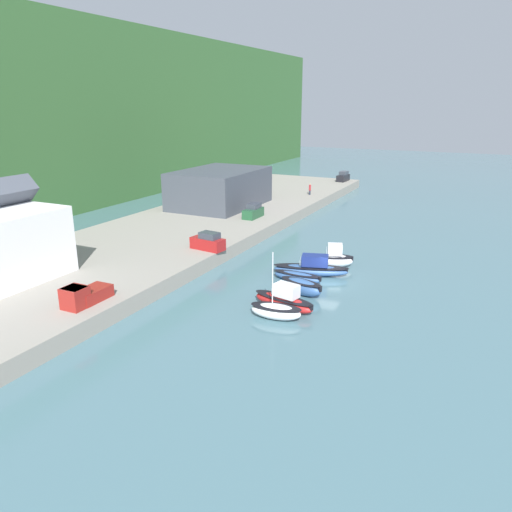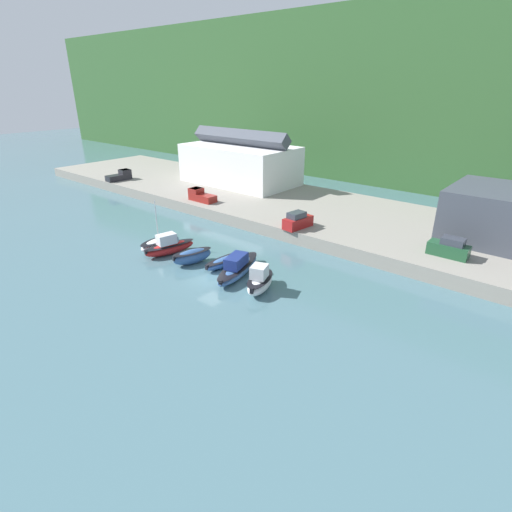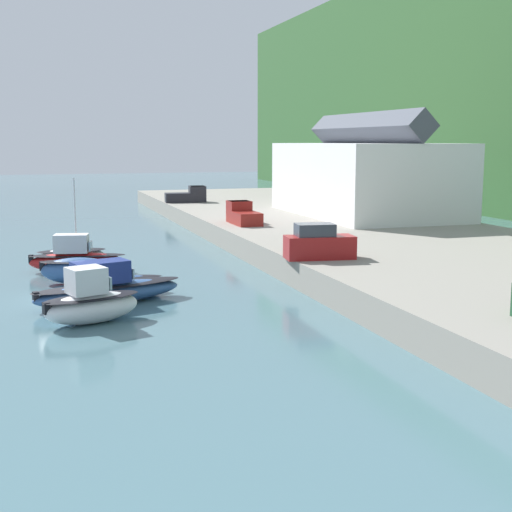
% 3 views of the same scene
% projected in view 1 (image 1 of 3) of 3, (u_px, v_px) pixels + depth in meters
% --- Properties ---
extents(ground_plane, '(320.00, 320.00, 0.00)m').
position_uv_depth(ground_plane, '(327.00, 283.00, 54.05)').
color(ground_plane, '#476B75').
extents(quay_promenade, '(127.85, 22.86, 1.68)m').
position_uv_depth(quay_promenade, '(142.00, 247.00, 64.33)').
color(quay_promenade, gray).
rests_on(quay_promenade, ground_plane).
extents(yacht_club_building, '(17.03, 11.72, 6.14)m').
position_uv_depth(yacht_club_building, '(220.00, 188.00, 84.82)').
color(yacht_club_building, '#3D424C').
rests_on(yacht_club_building, quay_promenade).
extents(moored_boat_0, '(2.46, 4.94, 6.26)m').
position_uv_depth(moored_boat_0, '(276.00, 311.00, 44.99)').
color(moored_boat_0, white).
rests_on(moored_boat_0, ground_plane).
extents(moored_boat_1, '(3.16, 6.75, 2.59)m').
position_uv_depth(moored_boat_1, '(284.00, 300.00, 46.91)').
color(moored_boat_1, red).
rests_on(moored_boat_1, ground_plane).
extents(moored_boat_2, '(2.89, 5.12, 1.66)m').
position_uv_depth(moored_boat_2, '(301.00, 287.00, 50.54)').
color(moored_boat_2, '#33568E').
rests_on(moored_boat_2, ground_plane).
extents(moored_boat_3, '(1.81, 5.65, 1.07)m').
position_uv_depth(moored_boat_3, '(298.00, 277.00, 54.31)').
color(moored_boat_3, '#33568E').
rests_on(moored_boat_3, ground_plane).
extents(moored_boat_4, '(4.45, 8.79, 2.39)m').
position_uv_depth(moored_boat_4, '(312.00, 268.00, 56.21)').
color(moored_boat_4, '#33568E').
rests_on(moored_boat_4, ground_plane).
extents(moored_boat_5, '(3.52, 5.28, 2.79)m').
position_uv_depth(moored_boat_5, '(333.00, 258.00, 59.14)').
color(moored_boat_5, white).
rests_on(moored_boat_5, ground_plane).
extents(parked_car_0, '(4.21, 1.82, 2.16)m').
position_uv_depth(parked_car_0, '(253.00, 212.00, 76.79)').
color(parked_car_0, '#1E4C2D').
rests_on(parked_car_0, quay_promenade).
extents(parked_car_1, '(2.32, 4.39, 2.16)m').
position_uv_depth(parked_car_1, '(208.00, 242.00, 60.16)').
color(parked_car_1, maroon).
rests_on(parked_car_1, quay_promenade).
extents(parked_car_2, '(4.28, 1.99, 2.16)m').
position_uv_depth(parked_car_2, '(343.00, 177.00, 112.19)').
color(parked_car_2, black).
rests_on(parked_car_2, quay_promenade).
extents(pickup_truck_0, '(4.75, 2.04, 1.90)m').
position_uv_depth(pickup_truck_0, '(83.00, 295.00, 43.86)').
color(pickup_truck_0, maroon).
rests_on(pickup_truck_0, quay_promenade).
extents(person_on_quay, '(0.40, 0.40, 2.14)m').
position_uv_depth(person_on_quay, '(310.00, 189.00, 95.55)').
color(person_on_quay, '#232838').
rests_on(person_on_quay, quay_promenade).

